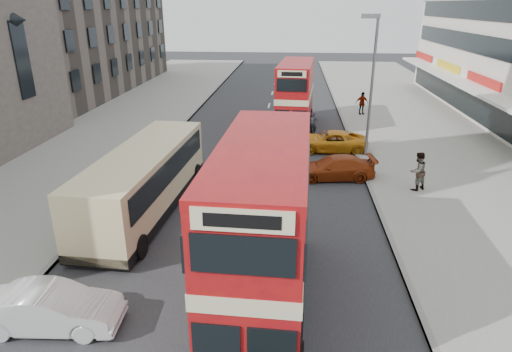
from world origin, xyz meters
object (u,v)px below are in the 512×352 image
at_px(street_lamp, 371,77).
at_px(car_left_front, 51,309).
at_px(bus_second, 295,95).
at_px(car_right_b, 330,141).
at_px(pedestrian_near, 418,171).
at_px(coach, 145,178).
at_px(car_right_a, 334,168).
at_px(pedestrian_far, 362,103).
at_px(cyclist, 313,131).
at_px(bus_main, 263,227).

distance_m(street_lamp, car_left_front, 19.82).
bearing_deg(bus_second, car_right_b, 115.99).
xyz_separation_m(car_left_front, pedestrian_near, (12.67, 10.78, 0.47)).
height_order(car_left_front, pedestrian_near, pedestrian_near).
distance_m(bus_second, coach, 16.40).
bearing_deg(car_right_a, pedestrian_far, 160.12).
bearing_deg(street_lamp, bus_second, 121.94).
xyz_separation_m(street_lamp, cyclist, (-2.98, 3.30, -4.15)).
relative_size(coach, car_right_b, 2.23).
bearing_deg(pedestrian_near, bus_main, 20.42).
bearing_deg(coach, pedestrian_near, 17.28).
bearing_deg(bus_second, pedestrian_near, 120.84).
relative_size(bus_second, car_right_a, 2.02).
distance_m(street_lamp, car_right_b, 4.71).
bearing_deg(street_lamp, pedestrian_far, 83.25).
bearing_deg(cyclist, car_right_a, -87.93).
bearing_deg(car_left_front, bus_main, -77.42).
height_order(street_lamp, pedestrian_far, street_lamp).
relative_size(bus_main, cyclist, 4.74).
height_order(bus_main, car_left_front, bus_main).
xyz_separation_m(bus_second, cyclist, (1.21, -3.43, -1.78)).
height_order(car_left_front, pedestrian_far, pedestrian_far).
height_order(bus_main, cyclist, bus_main).
height_order(pedestrian_near, pedestrian_far, pedestrian_near).
height_order(car_right_b, pedestrian_near, pedestrian_near).
bearing_deg(pedestrian_near, cyclist, -93.78).
distance_m(car_left_front, car_right_a, 15.15).
xyz_separation_m(street_lamp, coach, (-10.66, -8.32, -3.23)).
bearing_deg(cyclist, street_lamp, -53.00).
relative_size(street_lamp, car_right_b, 1.80).
bearing_deg(cyclist, pedestrian_near, -66.18).
xyz_separation_m(bus_second, car_left_front, (-6.75, -22.72, -1.77)).
distance_m(car_left_front, pedestrian_near, 16.64).
height_order(coach, pedestrian_near, coach).
bearing_deg(bus_second, bus_main, 91.98).
height_order(bus_main, bus_second, bus_main).
bearing_deg(car_right_b, car_left_front, -27.27).
distance_m(street_lamp, bus_main, 15.38).
height_order(bus_second, car_right_b, bus_second).
distance_m(bus_main, pedestrian_near, 11.49).
bearing_deg(pedestrian_near, pedestrian_far, -121.06).
bearing_deg(car_right_b, bus_second, -157.94).
bearing_deg(car_right_b, car_right_a, -1.25).
distance_m(bus_second, cyclist, 4.05).
xyz_separation_m(car_right_b, cyclist, (-1.03, 2.26, 0.00)).
bearing_deg(car_right_a, car_left_front, -42.43).
distance_m(coach, car_left_front, 7.74).
xyz_separation_m(car_right_b, pedestrian_far, (3.21, 9.64, 0.43)).
xyz_separation_m(bus_main, pedestrian_far, (6.37, 25.01, -1.53)).
xyz_separation_m(coach, pedestrian_far, (11.93, 19.00, -0.49)).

